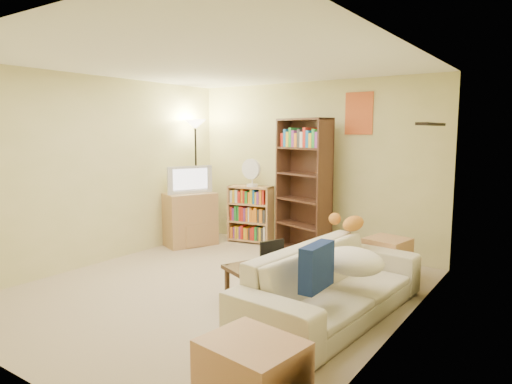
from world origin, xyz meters
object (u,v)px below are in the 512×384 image
(laptop, at_px, (279,262))
(end_cabinet, at_px, (252,379))
(coffee_table, at_px, (270,277))
(side_table, at_px, (387,259))
(short_bookshelf, at_px, (250,214))
(desk_fan, at_px, (251,172))
(tv_stand, at_px, (189,219))
(mug, at_px, (259,267))
(tabby_cat, at_px, (350,223))
(floor_lamp, at_px, (196,145))
(sofa, at_px, (333,283))
(television, at_px, (188,179))
(tall_bookshelf, at_px, (303,183))

(laptop, relative_size, end_cabinet, 0.60)
(coffee_table, relative_size, side_table, 1.98)
(short_bookshelf, bearing_deg, desk_fan, -51.95)
(coffee_table, bearing_deg, tv_stand, 174.72)
(mug, distance_m, desk_fan, 2.88)
(tabby_cat, bearing_deg, floor_lamp, 166.24)
(sofa, distance_m, end_cabinet, 1.74)
(mug, bearing_deg, side_table, 66.03)
(television, bearing_deg, tv_stand, 113.49)
(television, height_order, floor_lamp, floor_lamp)
(coffee_table, xyz_separation_m, tall_bookshelf, (-0.62, 1.83, 0.78))
(coffee_table, distance_m, tv_stand, 2.72)
(tall_bookshelf, height_order, floor_lamp, floor_lamp)
(floor_lamp, bearing_deg, sofa, -26.84)
(tall_bookshelf, height_order, short_bookshelf, tall_bookshelf)
(laptop, distance_m, floor_lamp, 3.18)
(television, distance_m, desk_fan, 0.99)
(floor_lamp, bearing_deg, end_cabinet, -44.01)
(short_bookshelf, bearing_deg, laptop, -58.51)
(tall_bookshelf, distance_m, short_bookshelf, 1.20)
(mug, relative_size, desk_fan, 0.34)
(short_bookshelf, height_order, end_cabinet, short_bookshelf)
(side_table, bearing_deg, end_cabinet, -86.50)
(tabby_cat, relative_size, floor_lamp, 0.27)
(sofa, relative_size, tabby_cat, 4.46)
(mug, bearing_deg, desk_fan, 126.67)
(sofa, height_order, tv_stand, tv_stand)
(tabby_cat, bearing_deg, end_cabinet, -79.69)
(tall_bookshelf, xyz_separation_m, side_table, (1.41, -0.48, -0.78))
(sofa, height_order, short_bookshelf, short_bookshelf)
(tabby_cat, distance_m, floor_lamp, 3.17)
(coffee_table, bearing_deg, short_bookshelf, 153.58)
(sofa, xyz_separation_m, side_table, (0.06, 1.35, -0.07))
(tabby_cat, xyz_separation_m, desk_fan, (-2.12, 1.06, 0.39))
(short_bookshelf, distance_m, end_cabinet, 4.56)
(desk_fan, bearing_deg, end_cabinet, -54.78)
(tv_stand, distance_m, tall_bookshelf, 1.93)
(sofa, height_order, tabby_cat, tabby_cat)
(mug, distance_m, tall_bookshelf, 2.31)
(coffee_table, bearing_deg, television, 174.72)
(desk_fan, xyz_separation_m, side_table, (2.40, -0.60, -0.88))
(laptop, relative_size, tall_bookshelf, 0.18)
(mug, height_order, short_bookshelf, short_bookshelf)
(tabby_cat, bearing_deg, sofa, -76.01)
(coffee_table, xyz_separation_m, mug, (0.06, -0.29, 0.20))
(mug, distance_m, end_cabinet, 1.71)
(coffee_table, height_order, desk_fan, desk_fan)
(tv_stand, bearing_deg, television, 23.49)
(laptop, bearing_deg, tv_stand, 62.89)
(sofa, relative_size, short_bookshelf, 2.56)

